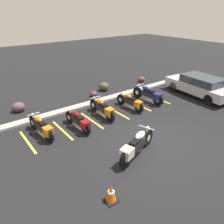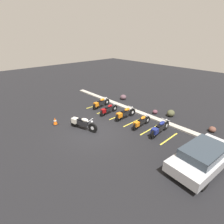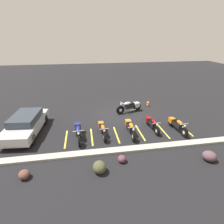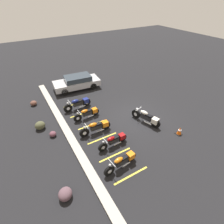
{
  "view_description": "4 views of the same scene",
  "coord_description": "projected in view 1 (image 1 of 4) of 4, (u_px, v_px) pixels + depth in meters",
  "views": [
    {
      "loc": [
        -5.75,
        -5.21,
        5.2
      ],
      "look_at": [
        -0.43,
        1.85,
        0.93
      ],
      "focal_mm": 35.0,
      "sensor_mm": 36.0,
      "label": 1
    },
    {
      "loc": [
        8.87,
        -6.34,
        6.41
      ],
      "look_at": [
        -0.15,
        1.98,
        0.93
      ],
      "focal_mm": 28.0,
      "sensor_mm": 36.0,
      "label": 2
    },
    {
      "loc": [
        2.84,
        12.95,
        5.91
      ],
      "look_at": [
        0.8,
        0.64,
        0.5
      ],
      "focal_mm": 28.0,
      "sensor_mm": 36.0,
      "label": 3
    },
    {
      "loc": [
        -8.18,
        6.91,
        8.03
      ],
      "look_at": [
        0.7,
        1.67,
        0.71
      ],
      "focal_mm": 28.0,
      "sensor_mm": 36.0,
      "label": 4
    }
  ],
  "objects": [
    {
      "name": "ground",
      "position": [
        147.0,
        145.0,
        9.12
      ],
      "size": [
        60.0,
        60.0,
        0.0
      ],
      "primitive_type": "plane",
      "color": "black"
    },
    {
      "name": "motorcycle_cream_featured",
      "position": [
        136.0,
        145.0,
        8.21
      ],
      "size": [
        2.3,
        1.0,
        0.93
      ],
      "rotation": [
        0.0,
        0.0,
        0.31
      ],
      "color": "black",
      "rests_on": "ground"
    },
    {
      "name": "parked_bike_0",
      "position": [
        42.0,
        127.0,
        9.59
      ],
      "size": [
        0.62,
        2.14,
        0.84
      ],
      "rotation": [
        0.0,
        0.0,
        1.67
      ],
      "color": "black",
      "rests_on": "ground"
    },
    {
      "name": "parked_bike_1",
      "position": [
        79.0,
        121.0,
        10.13
      ],
      "size": [
        0.57,
        2.04,
        0.8
      ],
      "rotation": [
        0.0,
        0.0,
        1.62
      ],
      "color": "black",
      "rests_on": "ground"
    },
    {
      "name": "parked_bike_2",
      "position": [
        103.0,
        108.0,
        11.27
      ],
      "size": [
        0.62,
        2.23,
        0.88
      ],
      "rotation": [
        0.0,
        0.0,
        1.54
      ],
      "color": "black",
      "rests_on": "ground"
    },
    {
      "name": "parked_bike_3",
      "position": [
        131.0,
        102.0,
        12.16
      ],
      "size": [
        0.58,
        2.06,
        0.81
      ],
      "rotation": [
        0.0,
        0.0,
        1.62
      ],
      "color": "black",
      "rests_on": "ground"
    },
    {
      "name": "parked_bike_4",
      "position": [
        149.0,
        94.0,
        13.04
      ],
      "size": [
        0.65,
        2.31,
        0.91
      ],
      "rotation": [
        0.0,
        0.0,
        1.63
      ],
      "color": "black",
      "rests_on": "ground"
    },
    {
      "name": "car_silver",
      "position": [
        200.0,
        85.0,
        13.92
      ],
      "size": [
        2.19,
        4.45,
        1.29
      ],
      "rotation": [
        0.0,
        0.0,
        1.48
      ],
      "color": "black",
      "rests_on": "ground"
    },
    {
      "name": "concrete_curb",
      "position": [
        85.0,
        105.0,
        12.7
      ],
      "size": [
        18.0,
        0.5,
        0.12
      ],
      "primitive_type": "cube",
      "color": "#A8A399",
      "rests_on": "ground"
    },
    {
      "name": "landscape_rock_0",
      "position": [
        104.0,
        86.0,
        14.93
      ],
      "size": [
        0.73,
        0.79,
        0.57
      ],
      "primitive_type": "ellipsoid",
      "rotation": [
        0.0,
        0.0,
        0.16
      ],
      "color": "#494B32",
      "rests_on": "ground"
    },
    {
      "name": "landscape_rock_1",
      "position": [
        18.0,
        107.0,
        11.92
      ],
      "size": [
        0.93,
        0.92,
        0.52
      ],
      "primitive_type": "ellipsoid",
      "rotation": [
        0.0,
        0.0,
        2.54
      ],
      "color": "#594048",
      "rests_on": "ground"
    },
    {
      "name": "landscape_rock_2",
      "position": [
        141.0,
        79.0,
        16.69
      ],
      "size": [
        0.66,
        0.67,
        0.4
      ],
      "primitive_type": "ellipsoid",
      "rotation": [
        0.0,
        0.0,
        1.99
      ],
      "color": "brown",
      "rests_on": "ground"
    },
    {
      "name": "landscape_rock_3",
      "position": [
        93.0,
        94.0,
        13.94
      ],
      "size": [
        0.6,
        0.6,
        0.36
      ],
      "primitive_type": "ellipsoid",
      "rotation": [
        0.0,
        0.0,
        2.56
      ],
      "color": "brown",
      "rests_on": "ground"
    },
    {
      "name": "traffic_cone",
      "position": [
        111.0,
        193.0,
        6.39
      ],
      "size": [
        0.4,
        0.4,
        0.58
      ],
      "color": "black",
      "rests_on": "ground"
    },
    {
      "name": "stall_line_0",
      "position": [
        28.0,
        142.0,
        9.31
      ],
      "size": [
        0.1,
        2.1,
        0.0
      ],
      "primitive_type": "cube",
      "color": "gold",
      "rests_on": "ground"
    },
    {
      "name": "stall_line_1",
      "position": [
        62.0,
        130.0,
        10.19
      ],
      "size": [
        0.1,
        2.1,
        0.0
      ],
      "primitive_type": "cube",
      "color": "gold",
      "rests_on": "ground"
    },
    {
      "name": "stall_line_2",
      "position": [
        92.0,
        120.0,
        11.07
      ],
      "size": [
        0.1,
        2.1,
        0.0
      ],
      "primitive_type": "cube",
      "color": "gold",
      "rests_on": "ground"
    },
    {
      "name": "stall_line_3",
      "position": [
        117.0,
        112.0,
        11.94
      ],
      "size": [
        0.1,
        2.1,
        0.0
      ],
      "primitive_type": "cube",
      "color": "gold",
      "rests_on": "ground"
    },
    {
      "name": "stall_line_4",
      "position": [
        138.0,
        105.0,
        12.82
      ],
      "size": [
        0.1,
        2.1,
        0.0
      ],
      "primitive_type": "cube",
      "color": "gold",
      "rests_on": "ground"
    },
    {
      "name": "stall_line_5",
      "position": [
        157.0,
        99.0,
        13.69
      ],
      "size": [
        0.1,
        2.1,
        0.0
      ],
      "primitive_type": "cube",
      "color": "gold",
      "rests_on": "ground"
    }
  ]
}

